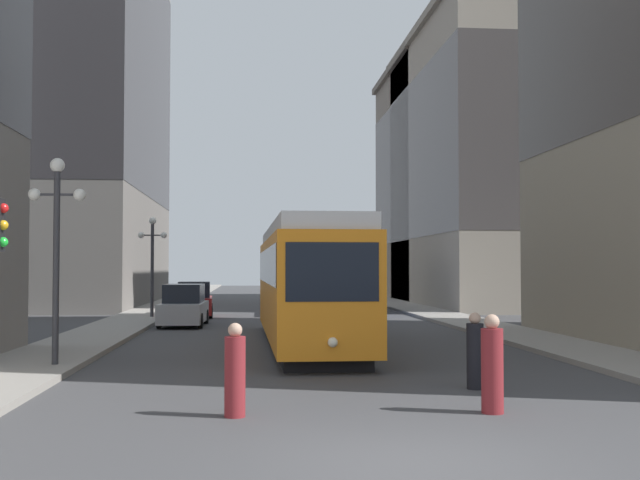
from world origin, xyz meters
name	(u,v)px	position (x,y,z in m)	size (l,w,h in m)	color
ground_plane	(410,463)	(0.00, 0.00, 0.00)	(200.00, 200.00, 0.00)	#424244
sidewalk_left	(163,306)	(-7.65, 40.00, 0.07)	(2.69, 120.00, 0.15)	gray
sidewalk_right	(401,305)	(7.65, 40.00, 0.07)	(2.69, 120.00, 0.15)	gray
streetcar	(306,281)	(-0.29, 15.53, 2.10)	(2.85, 15.08, 3.89)	black
transit_bus	(342,278)	(3.08, 34.16, 1.95)	(2.66, 11.04, 3.45)	black
parked_car_left_near	(184,307)	(-5.01, 24.24, 0.84)	(1.98, 4.58, 1.82)	black
parked_car_left_mid	(194,301)	(-5.01, 30.45, 0.84)	(2.05, 4.41, 1.82)	black
pedestrian_crossing_near	(492,367)	(2.14, 3.29, 0.80)	(0.39, 0.39, 1.73)	maroon
pedestrian_crossing_far	(235,373)	(-2.34, 3.34, 0.74)	(0.36, 0.36, 1.60)	maroon
pedestrian_on_sidewalk	(475,353)	(2.61, 5.94, 0.75)	(0.36, 0.36, 1.60)	black
lamp_post_left_near	(57,227)	(-6.91, 9.76, 3.55)	(1.41, 0.36, 5.13)	#333338
lamp_post_left_far	(152,250)	(-6.91, 28.42, 3.39)	(1.41, 0.36, 4.86)	#333338
building_left_midblock	(65,82)	(-14.87, 44.04, 15.31)	(12.35, 23.86, 29.69)	slate
building_right_corner	(518,163)	(15.89, 40.81, 9.63)	(14.38, 21.08, 18.74)	#A89E8E
building_right_far	(452,181)	(14.02, 51.13, 9.57)	(10.64, 15.15, 18.62)	slate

